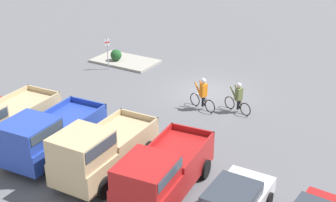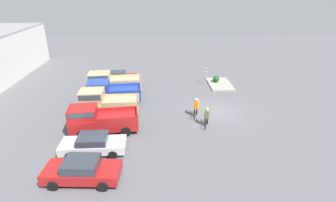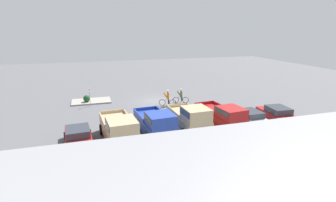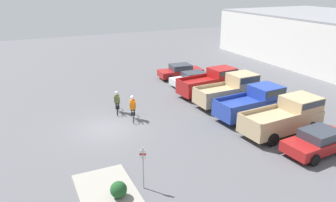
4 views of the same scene
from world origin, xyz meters
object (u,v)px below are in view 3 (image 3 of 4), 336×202
sedan_0 (278,115)px  shrub (87,98)px  pickup_truck_3 (119,129)px  pickup_truck_2 (156,123)px  sedan_2 (78,137)px  pickup_truck_0 (222,116)px  fire_lane_sign (90,94)px  sedan_1 (250,118)px  cyclist_0 (168,98)px  cyclist_1 (181,96)px  pickup_truck_1 (190,119)px

sedan_0 → shrub: (16.18, -11.36, -0.17)m
pickup_truck_3 → pickup_truck_2: bearing=-173.3°
pickup_truck_2 → sedan_2: 5.65m
pickup_truck_0 → fire_lane_sign: size_ratio=2.49×
sedan_0 → sedan_1: 2.80m
sedan_0 → cyclist_0: cyclist_0 is taller
sedan_1 → sedan_2: (14.00, 0.14, 0.05)m
sedan_1 → shrub: (13.38, -11.32, -0.13)m
sedan_1 → fire_lane_sign: fire_lane_sign is taller
sedan_1 → cyclist_1: cyclist_1 is taller
cyclist_1 → shrub: 10.50m
sedan_1 → cyclist_1: size_ratio=2.55×
cyclist_1 → fire_lane_sign: size_ratio=0.80×
pickup_truck_1 → sedan_2: 8.43m
sedan_1 → shrub: bearing=-40.2°
pickup_truck_3 → fire_lane_sign: pickup_truck_3 is taller
sedan_2 → sedan_0: bearing=-179.7°
pickup_truck_2 → cyclist_0: (-3.33, -7.83, -0.25)m
fire_lane_sign → sedan_2: bearing=84.6°
sedan_0 → pickup_truck_2: bearing=0.4°
fire_lane_sign → sedan_0: bearing=147.6°
cyclist_1 → shrub: (10.06, -2.98, -0.30)m
cyclist_1 → pickup_truck_0: bearing=93.8°
cyclist_1 → shrub: size_ratio=2.28×
pickup_truck_3 → sedan_2: 2.88m
pickup_truck_3 → cyclist_1: bearing=-131.8°
pickup_truck_0 → sedan_0: bearing=-179.1°
sedan_2 → cyclist_0: 11.92m
sedan_0 → pickup_truck_3: 13.98m
cyclist_0 → cyclist_1: 1.83m
sedan_0 → sedan_2: (16.80, 0.10, 0.01)m
pickup_truck_1 → shrub: size_ratio=6.69×
cyclist_1 → pickup_truck_1: bearing=75.1°
pickup_truck_1 → cyclist_0: 7.91m
sedan_0 → pickup_truck_1: bearing=0.9°
sedan_0 → pickup_truck_2: 11.18m
sedan_1 → pickup_truck_2: bearing=0.8°
pickup_truck_0 → cyclist_1: (0.56, -8.46, -0.29)m
pickup_truck_0 → pickup_truck_3: bearing=2.2°
shrub → sedan_1: bearing=139.8°
pickup_truck_1 → fire_lane_sign: bearing=-53.8°
pickup_truck_0 → pickup_truck_1: 2.83m
fire_lane_sign → pickup_truck_3: bearing=100.1°
pickup_truck_2 → pickup_truck_3: bearing=6.7°
pickup_truck_1 → cyclist_0: pickup_truck_1 is taller
sedan_1 → sedan_0: bearing=179.2°
pickup_truck_0 → fire_lane_sign: 14.43m
pickup_truck_0 → sedan_2: bearing=0.1°
sedan_2 → pickup_truck_1: bearing=179.8°
sedan_2 → cyclist_1: size_ratio=2.59×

